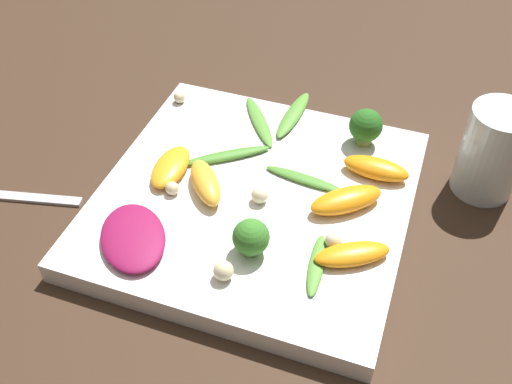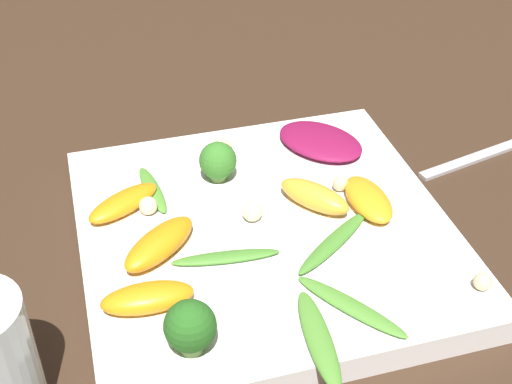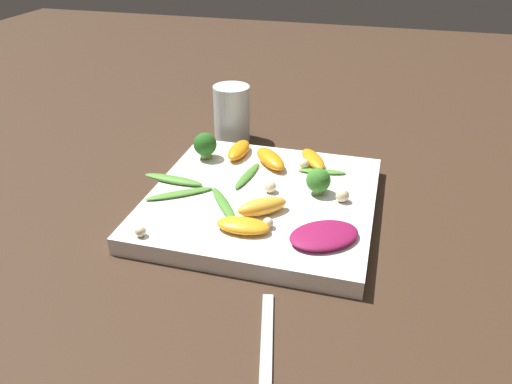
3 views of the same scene
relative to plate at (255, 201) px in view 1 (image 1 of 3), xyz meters
name	(u,v)px [view 1 (image 1 of 3)]	position (x,y,z in m)	size (l,w,h in m)	color
ground_plane	(255,209)	(0.00, 0.00, -0.01)	(2.40, 2.40, 0.00)	#382619
plate	(255,201)	(0.00, 0.00, 0.00)	(0.29, 0.29, 0.02)	white
drinking_glass	(492,152)	(0.11, -0.21, 0.04)	(0.06, 0.06, 0.09)	silver
radicchio_leaf_0	(133,237)	(-0.09, 0.08, 0.02)	(0.10, 0.09, 0.01)	maroon
orange_segment_0	(206,183)	(-0.01, 0.05, 0.02)	(0.07, 0.06, 0.02)	#FCAD33
orange_segment_1	(346,200)	(0.01, -0.09, 0.02)	(0.07, 0.07, 0.02)	orange
orange_segment_2	(376,168)	(0.06, -0.10, 0.02)	(0.03, 0.07, 0.02)	orange
orange_segment_3	(169,169)	(0.00, 0.09, 0.02)	(0.06, 0.03, 0.01)	orange
orange_segment_4	(352,254)	(-0.05, -0.11, 0.02)	(0.06, 0.07, 0.01)	orange
broccoli_floret_0	(251,238)	(-0.07, -0.02, 0.03)	(0.03, 0.03, 0.04)	#7A9E51
broccoli_floret_1	(366,126)	(0.11, -0.08, 0.03)	(0.03, 0.03, 0.04)	#7A9E51
arugula_sprig_0	(294,115)	(0.13, 0.00, 0.02)	(0.09, 0.02, 0.01)	#518E33
arugula_sprig_1	(227,156)	(0.04, 0.04, 0.01)	(0.07, 0.08, 0.01)	#47842D
arugula_sprig_2	(304,179)	(0.03, -0.04, 0.01)	(0.02, 0.08, 0.01)	#47842D
arugula_sprig_3	(259,121)	(0.10, 0.03, 0.01)	(0.08, 0.06, 0.01)	#518E33
arugula_sprig_4	(317,265)	(-0.07, -0.08, 0.01)	(0.07, 0.02, 0.01)	#518E33
macadamia_nut_0	(223,271)	(-0.10, -0.01, 0.02)	(0.02, 0.02, 0.02)	beige
macadamia_nut_1	(172,188)	(-0.03, 0.07, 0.02)	(0.01, 0.01, 0.01)	beige
macadamia_nut_2	(179,97)	(0.11, 0.13, 0.02)	(0.01, 0.01, 0.01)	beige
macadamia_nut_3	(334,240)	(-0.04, -0.09, 0.02)	(0.02, 0.02, 0.02)	beige
macadamia_nut_4	(260,195)	(-0.01, -0.01, 0.02)	(0.02, 0.02, 0.02)	beige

